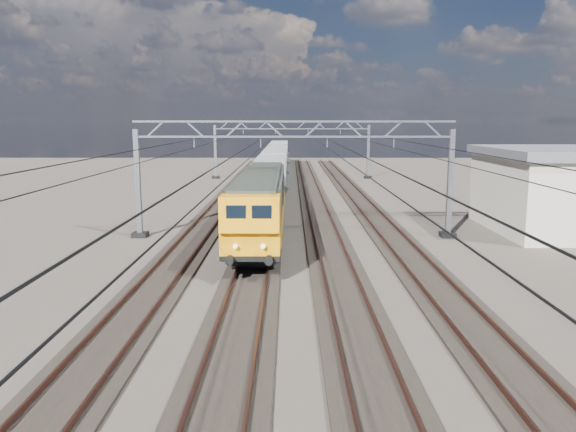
{
  "coord_description": "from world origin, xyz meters",
  "views": [
    {
      "loc": [
        -0.25,
        -29.94,
        7.06
      ],
      "look_at": [
        -0.34,
        -2.39,
        2.4
      ],
      "focal_mm": 35.0,
      "sensor_mm": 36.0,
      "label": 1
    }
  ],
  "objects_px": {
    "hopper_wagon_lead": "(271,174)",
    "hopper_wagon_mid": "(275,163)",
    "locomotive": "(261,200)",
    "hopper_wagon_third": "(277,156)",
    "catenary_gantry_mid": "(294,174)",
    "catenary_gantry_far": "(292,147)",
    "hopper_wagon_fourth": "(279,151)"
  },
  "relations": [
    {
      "from": "locomotive",
      "to": "hopper_wagon_mid",
      "type": "xyz_separation_m",
      "value": [
        -0.0,
        31.9,
        -0.09
      ]
    },
    {
      "from": "catenary_gantry_far",
      "to": "hopper_wagon_fourth",
      "type": "xyz_separation_m",
      "value": [
        -2.0,
        24.14,
        -1.67
      ]
    },
    {
      "from": "hopper_wagon_mid",
      "to": "hopper_wagon_third",
      "type": "height_order",
      "value": "same"
    },
    {
      "from": "catenary_gantry_mid",
      "to": "hopper_wagon_fourth",
      "type": "distance_m",
      "value": 60.2
    },
    {
      "from": "hopper_wagon_mid",
      "to": "hopper_wagon_third",
      "type": "xyz_separation_m",
      "value": [
        0.0,
        14.2,
        0.0
      ]
    },
    {
      "from": "hopper_wagon_lead",
      "to": "hopper_wagon_mid",
      "type": "bearing_deg",
      "value": 90.0
    },
    {
      "from": "catenary_gantry_far",
      "to": "locomotive",
      "type": "distance_m",
      "value": 36.24
    },
    {
      "from": "catenary_gantry_far",
      "to": "hopper_wagon_third",
      "type": "bearing_deg",
      "value": 101.37
    },
    {
      "from": "locomotive",
      "to": "hopper_wagon_lead",
      "type": "height_order",
      "value": "locomotive"
    },
    {
      "from": "catenary_gantry_mid",
      "to": "hopper_wagon_third",
      "type": "relative_size",
      "value": 1.53
    },
    {
      "from": "locomotive",
      "to": "hopper_wagon_third",
      "type": "xyz_separation_m",
      "value": [
        -0.0,
        46.1,
        -0.09
      ]
    },
    {
      "from": "locomotive",
      "to": "hopper_wagon_fourth",
      "type": "relative_size",
      "value": 1.62
    },
    {
      "from": "catenary_gantry_mid",
      "to": "hopper_wagon_lead",
      "type": "height_order",
      "value": "catenary_gantry_mid"
    },
    {
      "from": "catenary_gantry_mid",
      "to": "hopper_wagon_fourth",
      "type": "xyz_separation_m",
      "value": [
        -2.0,
        60.14,
        -1.67
      ]
    },
    {
      "from": "catenary_gantry_far",
      "to": "hopper_wagon_fourth",
      "type": "bearing_deg",
      "value": 94.74
    },
    {
      "from": "catenary_gantry_mid",
      "to": "hopper_wagon_lead",
      "type": "distance_m",
      "value": 17.74
    },
    {
      "from": "locomotive",
      "to": "hopper_wagon_lead",
      "type": "relative_size",
      "value": 1.62
    },
    {
      "from": "catenary_gantry_far",
      "to": "hopper_wagon_lead",
      "type": "height_order",
      "value": "catenary_gantry_far"
    },
    {
      "from": "catenary_gantry_mid",
      "to": "hopper_wagon_third",
      "type": "xyz_separation_m",
      "value": [
        -2.0,
        45.94,
        -1.67
      ]
    },
    {
      "from": "catenary_gantry_far",
      "to": "hopper_wagon_third",
      "type": "height_order",
      "value": "catenary_gantry_far"
    },
    {
      "from": "catenary_gantry_far",
      "to": "hopper_wagon_fourth",
      "type": "distance_m",
      "value": 24.28
    },
    {
      "from": "hopper_wagon_lead",
      "to": "hopper_wagon_mid",
      "type": "height_order",
      "value": "same"
    },
    {
      "from": "catenary_gantry_mid",
      "to": "hopper_wagon_third",
      "type": "bearing_deg",
      "value": 92.49
    },
    {
      "from": "hopper_wagon_lead",
      "to": "hopper_wagon_fourth",
      "type": "bearing_deg",
      "value": 90.0
    },
    {
      "from": "hopper_wagon_lead",
      "to": "catenary_gantry_far",
      "type": "bearing_deg",
      "value": 83.81
    },
    {
      "from": "hopper_wagon_lead",
      "to": "hopper_wagon_third",
      "type": "relative_size",
      "value": 1.0
    },
    {
      "from": "catenary_gantry_mid",
      "to": "catenary_gantry_far",
      "type": "relative_size",
      "value": 1.0
    },
    {
      "from": "locomotive",
      "to": "hopper_wagon_third",
      "type": "relative_size",
      "value": 1.62
    },
    {
      "from": "catenary_gantry_far",
      "to": "locomotive",
      "type": "bearing_deg",
      "value": -93.17
    },
    {
      "from": "catenary_gantry_mid",
      "to": "catenary_gantry_far",
      "type": "bearing_deg",
      "value": 90.0
    },
    {
      "from": "hopper_wagon_mid",
      "to": "hopper_wagon_fourth",
      "type": "height_order",
      "value": "same"
    },
    {
      "from": "catenary_gantry_mid",
      "to": "catenary_gantry_far",
      "type": "height_order",
      "value": "same"
    }
  ]
}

